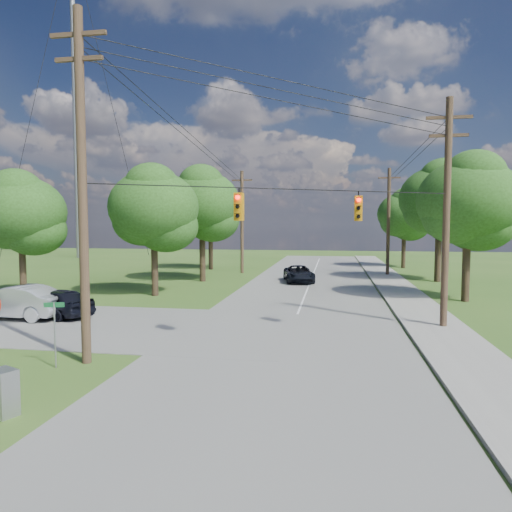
% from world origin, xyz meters
% --- Properties ---
extents(ground, '(140.00, 140.00, 0.00)m').
position_xyz_m(ground, '(0.00, 0.00, 0.00)').
color(ground, '#32581D').
rests_on(ground, ground).
extents(main_road, '(10.00, 100.00, 0.03)m').
position_xyz_m(main_road, '(2.00, 5.00, 0.01)').
color(main_road, gray).
rests_on(main_road, ground).
extents(sidewalk_east, '(2.60, 100.00, 0.12)m').
position_xyz_m(sidewalk_east, '(8.70, 5.00, 0.06)').
color(sidewalk_east, '#98968F').
rests_on(sidewalk_east, ground).
extents(pole_sw, '(2.00, 0.32, 12.00)m').
position_xyz_m(pole_sw, '(-4.60, 0.40, 6.23)').
color(pole_sw, '#4C3627').
rests_on(pole_sw, ground).
extents(pole_ne, '(2.00, 0.32, 10.50)m').
position_xyz_m(pole_ne, '(8.90, 8.00, 5.47)').
color(pole_ne, '#4C3627').
rests_on(pole_ne, ground).
extents(pole_north_e, '(2.00, 0.32, 10.00)m').
position_xyz_m(pole_north_e, '(8.90, 30.00, 5.13)').
color(pole_north_e, '#4C3627').
rests_on(pole_north_e, ground).
extents(pole_north_w, '(2.00, 0.32, 10.00)m').
position_xyz_m(pole_north_w, '(-5.00, 30.00, 5.13)').
color(pole_north_w, '#4C3627').
rests_on(pole_north_w, ground).
extents(power_lines, '(13.93, 29.62, 4.93)m').
position_xyz_m(power_lines, '(1.50, 11.54, 9.15)').
color(power_lines, black).
rests_on(power_lines, ground).
extents(traffic_signals, '(4.91, 3.27, 1.05)m').
position_xyz_m(traffic_signals, '(2.55, 4.43, 5.50)').
color(traffic_signals, orange).
rests_on(traffic_signals, ground).
extents(radio_mast, '(0.70, 0.70, 45.00)m').
position_xyz_m(radio_mast, '(-32.00, 46.00, 22.50)').
color(radio_mast, gray).
rests_on(radio_mast, ground).
extents(tree_w_near, '(6.00, 6.00, 8.40)m').
position_xyz_m(tree_w_near, '(-8.00, 15.00, 5.92)').
color(tree_w_near, '#453522').
rests_on(tree_w_near, ground).
extents(tree_w_mid, '(6.40, 6.40, 9.22)m').
position_xyz_m(tree_w_mid, '(-7.00, 23.00, 6.58)').
color(tree_w_mid, '#453522').
rests_on(tree_w_mid, ground).
extents(tree_w_far, '(6.00, 6.00, 8.73)m').
position_xyz_m(tree_w_far, '(-9.00, 33.00, 6.25)').
color(tree_w_far, '#453522').
rests_on(tree_w_far, ground).
extents(tree_e_near, '(6.20, 6.20, 8.81)m').
position_xyz_m(tree_e_near, '(12.00, 16.00, 6.25)').
color(tree_e_near, '#453522').
rests_on(tree_e_near, ground).
extents(tree_e_mid, '(6.60, 6.60, 9.64)m').
position_xyz_m(tree_e_mid, '(12.50, 26.00, 6.91)').
color(tree_e_mid, '#453522').
rests_on(tree_e_mid, ground).
extents(tree_e_far, '(5.80, 5.80, 8.32)m').
position_xyz_m(tree_e_far, '(11.50, 38.00, 5.92)').
color(tree_e_far, '#453522').
rests_on(tree_e_far, ground).
extents(tree_cross_n, '(5.60, 5.60, 7.91)m').
position_xyz_m(tree_cross_n, '(-16.00, 12.50, 5.59)').
color(tree_cross_n, '#453522').
rests_on(tree_cross_n, ground).
extents(car_cross_dark, '(4.75, 3.18, 1.50)m').
position_xyz_m(car_cross_dark, '(-10.28, 7.29, 0.78)').
color(car_cross_dark, black).
rests_on(car_cross_dark, cross_road).
extents(car_cross_silver, '(5.16, 1.89, 1.69)m').
position_xyz_m(car_cross_silver, '(-12.06, 6.55, 0.88)').
color(car_cross_silver, '#BABCC1').
rests_on(car_cross_silver, cross_road).
extents(car_main_north, '(3.11, 5.20, 1.35)m').
position_xyz_m(car_main_north, '(1.06, 23.67, 0.71)').
color(car_main_north, black).
rests_on(car_main_north, main_road).
extents(control_cabinet, '(0.79, 0.70, 1.18)m').
position_xyz_m(control_cabinet, '(-4.31, -4.00, 0.59)').
color(control_cabinet, gray).
rests_on(control_cabinet, ground).
extents(street_name_sign, '(0.65, 0.19, 2.22)m').
position_xyz_m(street_name_sign, '(-5.33, -0.29, 1.46)').
color(street_name_sign, gray).
rests_on(street_name_sign, ground).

